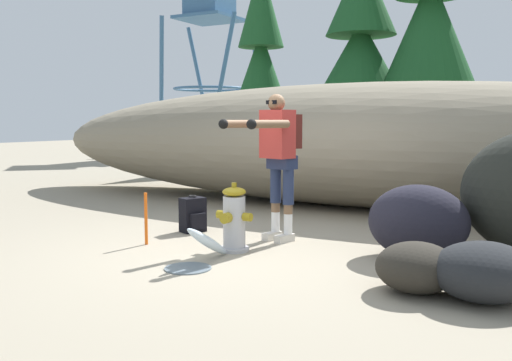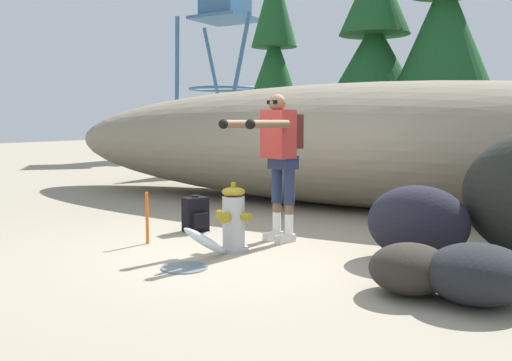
{
  "view_description": "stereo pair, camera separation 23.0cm",
  "coord_description": "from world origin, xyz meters",
  "px_view_note": "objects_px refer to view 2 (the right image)",
  "views": [
    {
      "loc": [
        2.97,
        -5.19,
        1.42
      ],
      "look_at": [
        -0.06,
        0.24,
        0.75
      ],
      "focal_mm": 39.35,
      "sensor_mm": 36.0,
      "label": 1
    },
    {
      "loc": [
        3.16,
        -5.07,
        1.42
      ],
      "look_at": [
        -0.06,
        0.24,
        0.75
      ],
      "focal_mm": 39.35,
      "sensor_mm": 36.0,
      "label": 2
    }
  ],
  "objects_px": {
    "boulder_mid": "(418,223)",
    "boulder_small": "(478,274)",
    "boulder_outlier": "(410,269)",
    "fire_hydrant": "(233,220)",
    "spare_backpack": "(196,215)",
    "utility_worker": "(279,148)",
    "survey_stake": "(147,218)"
  },
  "relations": [
    {
      "from": "spare_backpack",
      "to": "boulder_outlier",
      "type": "xyz_separation_m",
      "value": [
        3.09,
        -1.16,
        -0.01
      ]
    },
    {
      "from": "spare_backpack",
      "to": "survey_stake",
      "type": "bearing_deg",
      "value": -68.13
    },
    {
      "from": "fire_hydrant",
      "to": "boulder_mid",
      "type": "relative_size",
      "value": 0.74
    },
    {
      "from": "fire_hydrant",
      "to": "utility_worker",
      "type": "relative_size",
      "value": 0.44
    },
    {
      "from": "survey_stake",
      "to": "boulder_outlier",
      "type": "bearing_deg",
      "value": -5.4
    },
    {
      "from": "spare_backpack",
      "to": "boulder_outlier",
      "type": "relative_size",
      "value": 0.69
    },
    {
      "from": "utility_worker",
      "to": "survey_stake",
      "type": "relative_size",
      "value": 2.86
    },
    {
      "from": "spare_backpack",
      "to": "boulder_small",
      "type": "height_order",
      "value": "boulder_small"
    },
    {
      "from": "utility_worker",
      "to": "boulder_mid",
      "type": "height_order",
      "value": "utility_worker"
    },
    {
      "from": "boulder_mid",
      "to": "boulder_small",
      "type": "height_order",
      "value": "boulder_mid"
    },
    {
      "from": "boulder_mid",
      "to": "survey_stake",
      "type": "relative_size",
      "value": 1.7
    },
    {
      "from": "fire_hydrant",
      "to": "boulder_outlier",
      "type": "relative_size",
      "value": 1.1
    },
    {
      "from": "boulder_mid",
      "to": "boulder_outlier",
      "type": "relative_size",
      "value": 1.5
    },
    {
      "from": "fire_hydrant",
      "to": "survey_stake",
      "type": "relative_size",
      "value": 1.25
    },
    {
      "from": "utility_worker",
      "to": "boulder_mid",
      "type": "distance_m",
      "value": 1.79
    },
    {
      "from": "fire_hydrant",
      "to": "spare_backpack",
      "type": "distance_m",
      "value": 1.2
    },
    {
      "from": "boulder_outlier",
      "to": "boulder_small",
      "type": "bearing_deg",
      "value": 2.54
    },
    {
      "from": "fire_hydrant",
      "to": "boulder_outlier",
      "type": "bearing_deg",
      "value": -13.96
    },
    {
      "from": "boulder_small",
      "to": "boulder_outlier",
      "type": "distance_m",
      "value": 0.52
    },
    {
      "from": "fire_hydrant",
      "to": "boulder_small",
      "type": "bearing_deg",
      "value": -10.77
    },
    {
      "from": "utility_worker",
      "to": "survey_stake",
      "type": "bearing_deg",
      "value": -38.32
    },
    {
      "from": "fire_hydrant",
      "to": "boulder_mid",
      "type": "bearing_deg",
      "value": 18.71
    },
    {
      "from": "spare_backpack",
      "to": "survey_stake",
      "type": "xyz_separation_m",
      "value": [
        -0.04,
        -0.86,
        0.08
      ]
    },
    {
      "from": "fire_hydrant",
      "to": "utility_worker",
      "type": "distance_m",
      "value": 1.03
    },
    {
      "from": "utility_worker",
      "to": "boulder_outlier",
      "type": "xyz_separation_m",
      "value": [
        1.9,
        -1.19,
        -0.89
      ]
    },
    {
      "from": "boulder_mid",
      "to": "boulder_small",
      "type": "relative_size",
      "value": 1.24
    },
    {
      "from": "fire_hydrant",
      "to": "survey_stake",
      "type": "xyz_separation_m",
      "value": [
        -1.04,
        -0.22,
        -0.04
      ]
    },
    {
      "from": "boulder_small",
      "to": "survey_stake",
      "type": "height_order",
      "value": "survey_stake"
    },
    {
      "from": "utility_worker",
      "to": "boulder_small",
      "type": "distance_m",
      "value": 2.82
    },
    {
      "from": "boulder_small",
      "to": "survey_stake",
      "type": "relative_size",
      "value": 1.37
    },
    {
      "from": "spare_backpack",
      "to": "boulder_small",
      "type": "relative_size",
      "value": 0.57
    },
    {
      "from": "fire_hydrant",
      "to": "spare_backpack",
      "type": "bearing_deg",
      "value": 147.49
    }
  ]
}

